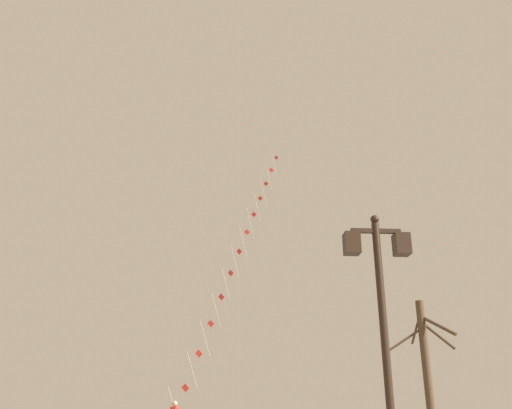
% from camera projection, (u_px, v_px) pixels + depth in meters
% --- Properties ---
extents(twin_lantern_lamp_post, '(1.21, 0.28, 4.77)m').
position_uv_depth(twin_lantern_lamp_post, '(381.00, 293.00, 9.53)').
color(twin_lantern_lamp_post, black).
rests_on(twin_lantern_lamp_post, ground_plane).
extents(kite_train, '(6.69, 14.26, 20.75)m').
position_uv_depth(kite_train, '(239.00, 251.00, 33.63)').
color(kite_train, brown).
rests_on(kite_train, ground_plane).
extents(bare_tree, '(2.29, 1.65, 4.90)m').
position_uv_depth(bare_tree, '(427.00, 369.00, 17.87)').
color(bare_tree, '#4C3826').
rests_on(bare_tree, ground_plane).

